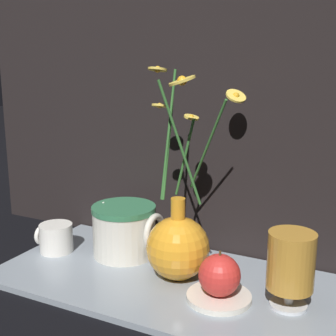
# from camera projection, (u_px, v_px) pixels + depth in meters

# --- Properties ---
(ground_plane) EXTENTS (6.00, 6.00, 0.00)m
(ground_plane) POSITION_uv_depth(u_px,v_px,m) (165.00, 283.00, 0.93)
(ground_plane) COLOR black
(shelf) EXTENTS (0.67, 0.34, 0.01)m
(shelf) POSITION_uv_depth(u_px,v_px,m) (165.00, 280.00, 0.92)
(shelf) COLOR gray
(shelf) RESTS_ON ground_plane
(backdrop_wall) EXTENTS (1.17, 0.02, 1.10)m
(backdrop_wall) POSITION_uv_depth(u_px,v_px,m) (206.00, 0.00, 0.96)
(backdrop_wall) COLOR black
(backdrop_wall) RESTS_ON ground_plane
(vase_with_flowers) EXTENTS (0.17, 0.22, 0.41)m
(vase_with_flowers) POSITION_uv_depth(u_px,v_px,m) (178.00, 243.00, 0.91)
(vase_with_flowers) COLOR orange
(vase_with_flowers) RESTS_ON shelf
(yellow_mug) EXTENTS (0.08, 0.07, 0.06)m
(yellow_mug) POSITION_uv_depth(u_px,v_px,m) (55.00, 238.00, 1.04)
(yellow_mug) COLOR silver
(yellow_mug) RESTS_ON shelf
(ceramic_pitcher) EXTENTS (0.16, 0.14, 0.12)m
(ceramic_pitcher) POSITION_uv_depth(u_px,v_px,m) (125.00, 228.00, 1.02)
(ceramic_pitcher) COLOR beige
(ceramic_pitcher) RESTS_ON shelf
(tea_glass) EXTENTS (0.08, 0.08, 0.14)m
(tea_glass) POSITION_uv_depth(u_px,v_px,m) (291.00, 263.00, 0.80)
(tea_glass) COLOR silver
(tea_glass) RESTS_ON shelf
(saucer_plate) EXTENTS (0.12, 0.12, 0.01)m
(saucer_plate) POSITION_uv_depth(u_px,v_px,m) (219.00, 297.00, 0.84)
(saucer_plate) COLOR silver
(saucer_plate) RESTS_ON shelf
(orange_fruit) EXTENTS (0.08, 0.08, 0.08)m
(orange_fruit) POSITION_uv_depth(u_px,v_px,m) (219.00, 275.00, 0.83)
(orange_fruit) COLOR red
(orange_fruit) RESTS_ON saucer_plate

